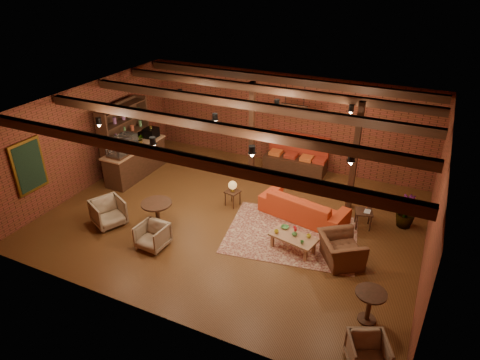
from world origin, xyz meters
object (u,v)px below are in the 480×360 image
at_px(round_table_left, 157,212).
at_px(armchair_a, 108,211).
at_px(coffee_table, 293,238).
at_px(side_table_lamp, 233,187).
at_px(armchair_right, 341,245).
at_px(side_table_book, 364,212).
at_px(plant_tall, 412,182).
at_px(armchair_b, 152,235).
at_px(round_table_right, 370,302).
at_px(armchair_far, 368,352).
at_px(sofa, 304,206).

height_order(round_table_left, armchair_a, round_table_left).
bearing_deg(coffee_table, side_table_lamp, 150.95).
distance_m(armchair_right, side_table_book, 1.74).
bearing_deg(side_table_book, plant_tall, 27.12).
xyz_separation_m(armchair_b, round_table_right, (5.39, -0.20, 0.13)).
height_order(round_table_right, armchair_far, round_table_right).
bearing_deg(side_table_lamp, plant_tall, 12.05).
relative_size(sofa, plant_tall, 0.89).
height_order(sofa, side_table_book, sofa).
xyz_separation_m(armchair_far, plant_tall, (0.07, 5.02, 1.03)).
bearing_deg(round_table_left, armchair_b, -65.53).
bearing_deg(armchair_a, armchair_far, -76.51).
height_order(side_table_lamp, plant_tall, plant_tall).
bearing_deg(side_table_lamp, round_table_right, -32.93).
bearing_deg(side_table_book, armchair_right, -96.72).
relative_size(armchair_a, armchair_far, 1.17).
distance_m(side_table_book, round_table_right, 3.46).
relative_size(coffee_table, side_table_lamp, 1.57).
bearing_deg(coffee_table, side_table_book, 51.86).
distance_m(armchair_b, round_table_right, 5.39).
distance_m(round_table_left, side_table_book, 5.54).
bearing_deg(armchair_far, coffee_table, 105.51).
bearing_deg(armchair_right, sofa, 8.74).
height_order(armchair_b, side_table_book, armchair_b).
bearing_deg(armchair_right, round_table_left, 64.65).
height_order(armchair_right, armchair_far, armchair_right).
distance_m(armchair_b, plant_tall, 6.83).
distance_m(sofa, armchair_a, 5.39).
bearing_deg(armchair_b, sofa, 47.36).
height_order(round_table_left, armchair_right, armchair_right).
xyz_separation_m(sofa, round_table_left, (-3.33, -2.26, 0.21)).
relative_size(armchair_right, round_table_right, 1.45).
distance_m(coffee_table, round_table_left, 3.63).
bearing_deg(armchair_far, armchair_right, 87.48).
bearing_deg(side_table_lamp, armchair_b, -109.00).
height_order(armchair_b, armchair_right, armchair_right).
bearing_deg(side_table_book, side_table_lamp, -172.51).
bearing_deg(coffee_table, armchair_b, -156.52).
height_order(sofa, round_table_right, round_table_right).
bearing_deg(side_table_book, armchair_a, -155.82).
bearing_deg(coffee_table, plant_tall, 43.59).
height_order(sofa, armchair_a, armchair_a).
xyz_separation_m(side_table_book, armchair_far, (0.95, -4.50, -0.11)).
height_order(armchair_a, armchair_right, armchair_right).
bearing_deg(sofa, coffee_table, 109.30).
xyz_separation_m(sofa, armchair_a, (-4.71, -2.61, 0.05)).
distance_m(side_table_lamp, armchair_b, 2.86).
height_order(coffee_table, armchair_far, armchair_far).
bearing_deg(armchair_a, round_table_left, -49.40).
bearing_deg(round_table_right, sofa, 126.98).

